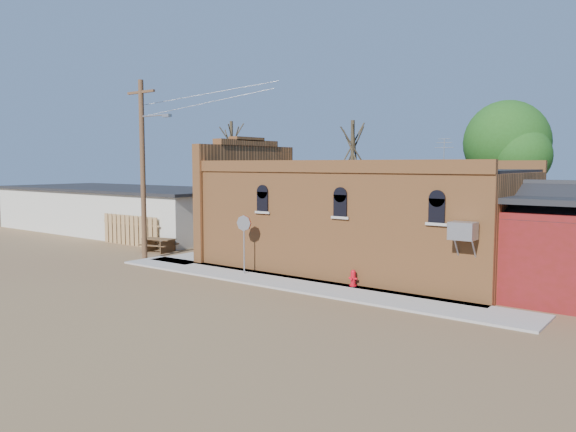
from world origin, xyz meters
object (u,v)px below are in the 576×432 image
Objects in this scene: brick_bar at (356,218)px; trash_barrel at (227,246)px; stop_sign at (244,229)px; fire_hydrant at (353,278)px; utility_pole at (143,165)px; picnic_table at (159,243)px.

brick_bar is 18.84× the size of trash_barrel.
stop_sign is at bearing -38.46° from trash_barrel.
fire_hydrant is at bearing 19.68° from stop_sign.
utility_pole is 7.27m from stop_sign.
brick_bar is 1.82× the size of utility_pole.
stop_sign is at bearing -0.21° from utility_pole.
fire_hydrant is at bearing -16.04° from trash_barrel.
brick_bar is 5.29m from stop_sign.
trash_barrel is 4.16m from picnic_table.
brick_bar is 10.96m from utility_pole.
stop_sign reaches higher than picnic_table.
utility_pole is 4.92m from picnic_table.
utility_pole is at bearing -167.45° from stop_sign.
trash_barrel is (-4.13, 3.28, -1.52)m from stop_sign.
picnic_table is (-3.96, -1.26, -0.03)m from trash_barrel.
utility_pole is 4.41× the size of picnic_table.
utility_pole is at bearing -156.31° from brick_bar.
stop_sign is at bearing -125.20° from brick_bar.
brick_bar is 6.43× the size of stop_sign.
brick_bar is at bearing 23.69° from utility_pole.
fire_hydrant is 5.41m from stop_sign.
utility_pole is at bearing -128.68° from trash_barrel.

